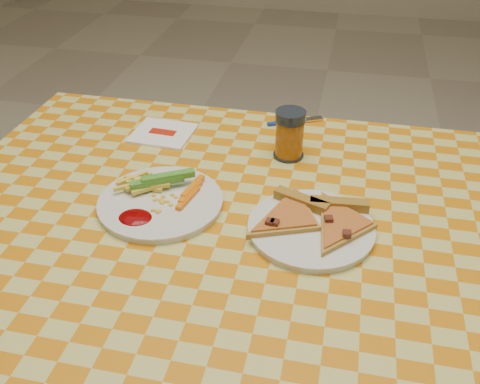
# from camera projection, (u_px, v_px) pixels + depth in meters

# --- Properties ---
(table) EXTENTS (1.28, 0.88, 0.76)m
(table) POSITION_uv_depth(u_px,v_px,m) (254.00, 245.00, 1.06)
(table) COLOR white
(table) RESTS_ON ground
(plate_left) EXTENTS (0.28, 0.28, 0.01)m
(plate_left) POSITION_uv_depth(u_px,v_px,m) (161.00, 203.00, 1.04)
(plate_left) COLOR silver
(plate_left) RESTS_ON table
(plate_right) EXTENTS (0.30, 0.30, 0.01)m
(plate_right) POSITION_uv_depth(u_px,v_px,m) (311.00, 229.00, 0.97)
(plate_right) COLOR silver
(plate_right) RESTS_ON table
(fries_veggies) EXTENTS (0.19, 0.18, 0.04)m
(fries_veggies) POSITION_uv_depth(u_px,v_px,m) (159.00, 191.00, 1.04)
(fries_veggies) COLOR #F3DE4D
(fries_veggies) RESTS_ON plate_left
(pizza_slices) EXTENTS (0.27, 0.25, 0.02)m
(pizza_slices) POSITION_uv_depth(u_px,v_px,m) (315.00, 218.00, 0.98)
(pizza_slices) COLOR gold
(pizza_slices) RESTS_ON plate_right
(drink_glass) EXTENTS (0.07, 0.07, 0.11)m
(drink_glass) POSITION_uv_depth(u_px,v_px,m) (290.00, 135.00, 1.17)
(drink_glass) COLOR black
(drink_glass) RESTS_ON table
(napkin) EXTENTS (0.15, 0.14, 0.01)m
(napkin) POSITION_uv_depth(u_px,v_px,m) (163.00, 133.00, 1.28)
(napkin) COLOR white
(napkin) RESTS_ON table
(fork) EXTENTS (0.14, 0.08, 0.01)m
(fork) POSITION_uv_depth(u_px,v_px,m) (296.00, 121.00, 1.33)
(fork) COLOR navy
(fork) RESTS_ON table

